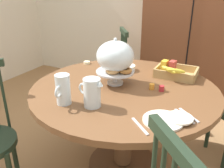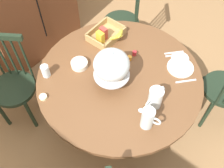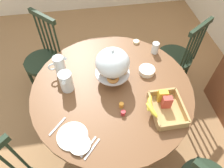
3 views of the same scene
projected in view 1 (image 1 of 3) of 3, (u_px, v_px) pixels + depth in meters
The scene contains 18 objects.
ground_plane at pixel (117, 164), 2.06m from camera, with size 10.00×10.00×0.00m, color #997047.
wooden_armoire at pixel (195, 24), 2.80m from camera, with size 1.18×0.60×1.96m.
dining_table at pixel (124, 109), 1.82m from camera, with size 1.34×1.34×0.74m.
windsor_chair_near_window at pixel (111, 76), 2.75m from camera, with size 0.46×0.46×0.97m.
pastry_stand_with_dome at pixel (115, 58), 1.72m from camera, with size 0.28×0.28×0.34m.
orange_juice_pitcher at pixel (63, 91), 1.47m from camera, with size 0.09×0.17×0.19m.
milk_pitcher at pixel (92, 94), 1.44m from camera, with size 0.19×0.10×0.18m.
cereal_basket at pixel (174, 72), 1.91m from camera, with size 0.32×0.30×0.12m.
china_plate_large at pixel (163, 120), 1.30m from camera, with size 0.22×0.22×0.01m, color white.
china_plate_small at pixel (179, 118), 1.31m from camera, with size 0.15×0.15×0.01m, color white.
cereal_bowl at pixel (127, 68), 2.05m from camera, with size 0.14×0.14×0.04m, color white.
drinking_glass at pixel (110, 56), 2.26m from camera, with size 0.06×0.06×0.11m, color silver.
butter_dish at pixel (87, 63), 2.23m from camera, with size 0.06×0.06×0.02m, color beige.
jam_jar_strawberry at pixel (162, 88), 1.66m from camera, with size 0.04×0.04×0.04m, color #B7282D.
jam_jar_apricot at pixel (152, 87), 1.69m from camera, with size 0.04×0.04×0.04m, color orange.
table_knife at pixel (184, 116), 1.35m from camera, with size 0.17×0.01×0.01m, color silver.
dinner_fork at pixel (189, 115), 1.36m from camera, with size 0.17×0.01×0.01m, color silver.
soup_spoon at pixel (140, 126), 1.26m from camera, with size 0.17×0.01×0.01m, color silver.
Camera 1 is at (0.69, -1.48, 1.43)m, focal length 38.65 mm.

